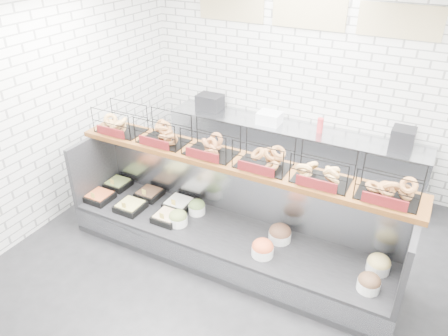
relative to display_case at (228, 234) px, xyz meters
The scene contains 5 objects.
ground 0.48m from the display_case, 87.93° to the right, with size 5.50×5.50×0.00m, color black.
room_shell 1.75m from the display_case, 87.21° to the left, with size 5.02×5.51×3.01m.
display_case is the anchor object (origin of this frame).
bagel_shelf 1.07m from the display_case, 85.94° to the left, with size 4.10×0.50×0.40m.
prep_counter 2.09m from the display_case, 89.73° to the left, with size 4.00×0.60×1.20m.
Camera 1 is at (1.90, -3.37, 3.62)m, focal length 35.00 mm.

